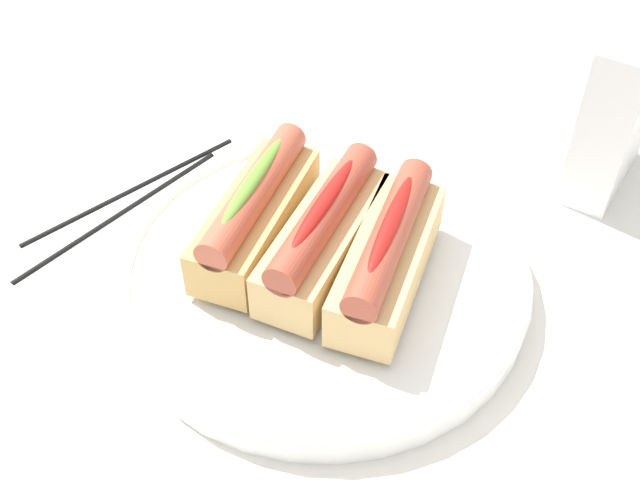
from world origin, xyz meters
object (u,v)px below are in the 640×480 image
at_px(hotdog_side, 388,255).
at_px(hotdog_front, 256,212).
at_px(napkin_box, 619,110).
at_px(chopstick_far, 132,188).
at_px(hotdog_back, 320,233).
at_px(serving_bowl, 320,270).
at_px(chopstick_near, 120,212).

bearing_deg(hotdog_side, hotdog_front, -84.05).
bearing_deg(napkin_box, chopstick_far, -55.21).
relative_size(hotdog_front, hotdog_back, 1.01).
bearing_deg(hotdog_front, serving_bowl, 95.95).
distance_m(serving_bowl, napkin_box, 0.29).
height_order(serving_bowl, hotdog_back, hotdog_back).
bearing_deg(napkin_box, hotdog_front, -38.10).
bearing_deg(hotdog_front, chopstick_far, -96.00).
distance_m(hotdog_back, chopstick_far, 0.21).
xyz_separation_m(serving_bowl, chopstick_far, (-0.01, -0.20, -0.01)).
xyz_separation_m(chopstick_near, chopstick_far, (-0.03, -0.01, 0.00)).
height_order(hotdog_back, hotdog_side, same).
bearing_deg(hotdog_back, napkin_box, 148.30).
distance_m(hotdog_back, chopstick_near, 0.20).
xyz_separation_m(hotdog_front, hotdog_side, (-0.01, 0.11, 0.00)).
bearing_deg(hotdog_front, napkin_box, 140.59).
relative_size(hotdog_front, chopstick_near, 0.71).
distance_m(serving_bowl, hotdog_front, 0.07).
relative_size(serving_bowl, chopstick_far, 1.47).
distance_m(hotdog_front, chopstick_far, 0.16).
xyz_separation_m(hotdog_front, chopstick_far, (-0.02, -0.15, -0.05)).
bearing_deg(chopstick_near, hotdog_side, 105.93).
distance_m(hotdog_front, chopstick_near, 0.15).
bearing_deg(serving_bowl, hotdog_side, 95.95).
xyz_separation_m(hotdog_side, napkin_box, (-0.24, 0.10, 0.02)).
xyz_separation_m(serving_bowl, hotdog_back, (0.00, 0.00, 0.04)).
relative_size(hotdog_front, hotdog_side, 1.00).
bearing_deg(napkin_box, serving_bowl, -30.39).
relative_size(hotdog_back, chopstick_near, 0.70).
xyz_separation_m(serving_bowl, hotdog_front, (0.01, -0.05, 0.04)).
bearing_deg(chopstick_near, napkin_box, 137.65).
height_order(hotdog_side, napkin_box, napkin_box).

